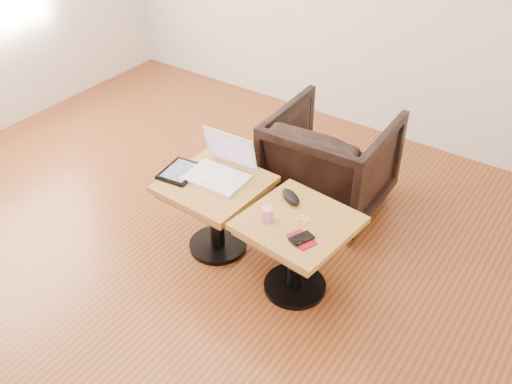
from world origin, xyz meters
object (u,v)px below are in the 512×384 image
Objects in this scene: side_table_left at (215,199)px; laptop at (221,168)px; striped_cup at (267,214)px; armchair at (330,161)px; side_table_right at (297,238)px.

laptop reaches higher than side_table_left.
striped_cup is 0.11× the size of armchair.
side_table_right is 7.42× the size of striped_cup.
side_table_right is (0.61, -0.03, 0.00)m from side_table_left.
striped_cup reaches higher than side_table_right.
armchair is at bearing 97.09° from striped_cup.
armchair reaches higher than side_table_left.
side_table_left and side_table_right have the same top height.
striped_cup is 0.98m from armchair.
armchair is (0.35, 0.83, -0.03)m from side_table_left.
side_table_right is at bearing 33.83° from striped_cup.
laptop is (-0.01, 0.08, 0.18)m from side_table_left.
side_table_left is 0.61m from side_table_right.
side_table_left is 7.01× the size of striped_cup.
striped_cup is at bearing -12.55° from side_table_left.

